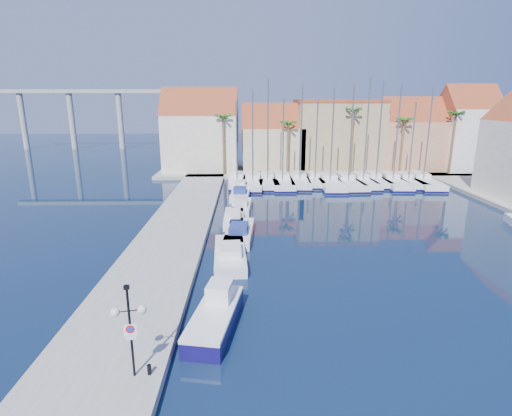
{
  "coord_description": "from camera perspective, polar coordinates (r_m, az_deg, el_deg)",
  "views": [
    {
      "loc": [
        -2.36,
        -20.53,
        11.85
      ],
      "look_at": [
        -1.63,
        12.22,
        3.0
      ],
      "focal_mm": 28.0,
      "sensor_mm": 36.0,
      "label": 1
    }
  ],
  "objects": [
    {
      "name": "sailboat_12",
      "position": [
        62.86,
        22.57,
        3.62
      ],
      "size": [
        4.0,
        12.02,
        13.66
      ],
      "rotation": [
        0.0,
        0.0,
        -0.08
      ],
      "color": "white",
      "rests_on": "ground"
    },
    {
      "name": "palm_1",
      "position": [
        62.96,
        4.61,
        11.69
      ],
      "size": [
        2.6,
        2.6,
        9.15
      ],
      "color": "brown",
      "rests_on": "shore_north"
    },
    {
      "name": "sailboat_0",
      "position": [
        58.14,
        -2.73,
        3.93
      ],
      "size": [
        3.03,
        9.79,
        11.85
      ],
      "rotation": [
        0.0,
        0.0,
        0.05
      ],
      "color": "white",
      "rests_on": "ground"
    },
    {
      "name": "building_1",
      "position": [
        67.98,
        2.44,
        9.58
      ],
      "size": [
        10.3,
        8.0,
        11.0
      ],
      "color": "#C5B08B",
      "rests_on": "shore_north"
    },
    {
      "name": "quay_west",
      "position": [
        36.56,
        -11.7,
        -3.71
      ],
      "size": [
        6.0,
        77.0,
        0.5
      ],
      "primitive_type": "cube",
      "color": "gray",
      "rests_on": "ground"
    },
    {
      "name": "building_0",
      "position": [
        68.17,
        -7.84,
        10.5
      ],
      "size": [
        12.3,
        9.0,
        13.5
      ],
      "color": "beige",
      "rests_on": "shore_north"
    },
    {
      "name": "ground",
      "position": [
        23.82,
        4.73,
        -14.77
      ],
      "size": [
        260.0,
        260.0,
        0.0
      ],
      "primitive_type": "plane",
      "color": "#081831",
      "rests_on": "ground"
    },
    {
      "name": "sailboat_1",
      "position": [
        57.71,
        -0.43,
        3.85
      ],
      "size": [
        3.98,
        11.87,
        13.27
      ],
      "rotation": [
        0.0,
        0.0,
        -0.08
      ],
      "color": "white",
      "rests_on": "ground"
    },
    {
      "name": "bollard",
      "position": [
        18.96,
        -15.01,
        -21.4
      ],
      "size": [
        0.18,
        0.18,
        0.45
      ],
      "primitive_type": "cylinder",
      "color": "black",
      "rests_on": "quay_west"
    },
    {
      "name": "building_4",
      "position": [
        75.97,
        27.75,
        9.74
      ],
      "size": [
        8.3,
        8.0,
        14.0
      ],
      "color": "silver",
      "rests_on": "shore_north"
    },
    {
      "name": "building_2",
      "position": [
        70.45,
        11.5,
        10.27
      ],
      "size": [
        14.2,
        10.2,
        11.5
      ],
      "color": "#9E8A61",
      "rests_on": "shore_north"
    },
    {
      "name": "motorboat_west_4",
      "position": [
        50.26,
        -2.23,
        2.07
      ],
      "size": [
        2.56,
        6.91,
        1.4
      ],
      "rotation": [
        0.0,
        0.0,
        -0.06
      ],
      "color": "white",
      "rests_on": "ground"
    },
    {
      "name": "sailboat_8",
      "position": [
        59.75,
        14.89,
        3.77
      ],
      "size": [
        3.1,
        10.17,
        14.86
      ],
      "rotation": [
        0.0,
        0.0,
        0.04
      ],
      "color": "white",
      "rests_on": "ground"
    },
    {
      "name": "motorboat_west_2",
      "position": [
        39.95,
        -3.18,
        -1.4
      ],
      "size": [
        1.95,
        5.98,
        1.4
      ],
      "rotation": [
        0.0,
        0.0,
        0.01
      ],
      "color": "white",
      "rests_on": "ground"
    },
    {
      "name": "sailboat_9",
      "position": [
        61.19,
        16.58,
        3.92
      ],
      "size": [
        2.72,
        9.6,
        14.41
      ],
      "rotation": [
        0.0,
        0.0,
        0.02
      ],
      "color": "white",
      "rests_on": "ground"
    },
    {
      "name": "building_3",
      "position": [
        73.1,
        21.0,
        9.44
      ],
      "size": [
        10.3,
        8.0,
        12.0
      ],
      "color": "#B3755A",
      "rests_on": "shore_north"
    },
    {
      "name": "shore_north",
      "position": [
        70.59,
        8.86,
        5.48
      ],
      "size": [
        54.0,
        16.0,
        0.5
      ],
      "primitive_type": "cube",
      "color": "gray",
      "rests_on": "ground"
    },
    {
      "name": "sailboat_3",
      "position": [
        57.88,
        3.73,
        3.85
      ],
      "size": [
        2.97,
        11.19,
        12.12
      ],
      "rotation": [
        0.0,
        0.0,
        0.0
      ],
      "color": "white",
      "rests_on": "ground"
    },
    {
      "name": "palm_4",
      "position": [
        70.44,
        26.66,
        11.69
      ],
      "size": [
        2.6,
        2.6,
        10.65
      ],
      "color": "brown",
      "rests_on": "shore_north"
    },
    {
      "name": "palm_0",
      "position": [
        62.69,
        -4.72,
        12.54
      ],
      "size": [
        2.6,
        2.6,
        10.15
      ],
      "color": "brown",
      "rests_on": "shore_north"
    },
    {
      "name": "sailboat_10",
      "position": [
        61.17,
        18.79,
        3.7
      ],
      "size": [
        3.49,
        11.38,
        13.87
      ],
      "rotation": [
        0.0,
        0.0,
        -0.05
      ],
      "color": "white",
      "rests_on": "ground"
    },
    {
      "name": "motorboat_west_1",
      "position": [
        35.59,
        -2.39,
        -3.48
      ],
      "size": [
        2.73,
        7.12,
        1.4
      ],
      "rotation": [
        0.0,
        0.0,
        -0.07
      ],
      "color": "white",
      "rests_on": "ground"
    },
    {
      "name": "sailboat_4",
      "position": [
        58.5,
        6.24,
        3.94
      ],
      "size": [
        3.48,
        10.71,
        13.91
      ],
      "rotation": [
        0.0,
        0.0,
        -0.07
      ],
      "color": "white",
      "rests_on": "ground"
    },
    {
      "name": "viaduct",
      "position": [
        108.91,
        -21.58,
        13.26
      ],
      "size": [
        48.0,
        2.2,
        14.45
      ],
      "color": "#9E9E99",
      "rests_on": "ground"
    },
    {
      "name": "fishing_boat",
      "position": [
        22.31,
        -5.78,
        -14.97
      ],
      "size": [
        2.98,
        6.22,
        2.09
      ],
      "rotation": [
        0.0,
        0.0,
        -0.17
      ],
      "color": "#130D4F",
      "rests_on": "ground"
    },
    {
      "name": "motorboat_west_0",
      "position": [
        30.75,
        -3.75,
        -6.55
      ],
      "size": [
        2.72,
        7.31,
        1.4
      ],
      "rotation": [
        0.0,
        0.0,
        0.06
      ],
      "color": "white",
      "rests_on": "ground"
    },
    {
      "name": "sailboat_7",
      "position": [
        58.86,
        12.85,
        3.7
      ],
      "size": [
        3.7,
        11.49,
        13.94
      ],
      "rotation": [
        0.0,
        0.0,
        0.06
      ],
      "color": "white",
      "rests_on": "ground"
    },
    {
      "name": "sailboat_5",
      "position": [
        59.06,
        8.36,
        3.98
      ],
      "size": [
        2.82,
        8.81,
        12.06
      ],
      "rotation": [
        0.0,
        0.0,
        -0.06
      ],
      "color": "white",
      "rests_on": "ground"
    },
    {
      "name": "lamp_post",
      "position": [
        17.69,
        -17.65,
        -14.66
      ],
      "size": [
        1.42,
        0.57,
        4.23
      ],
      "rotation": [
        0.0,
        0.0,
        0.18
      ],
      "color": "black",
      "rests_on": "quay_west"
    },
    {
      "name": "motorboat_west_5",
      "position": [
        54.41,
        -2.16,
        3.08
      ],
      "size": [
        2.39,
        5.97,
        1.4
      ],
      "rotation": [
        0.0,
        0.0,
        -0.09
      ],
      "color": "white",
      "rests_on": "ground"
    },
    {
      "name": "sailboat_2",
      "position": [
        58.0,
        1.61,
        3.94
      ],
      "size": [
        3.13,
        10.53,
        14.76
      ],
      "rotation": [
        0.0,
        0.0,
        0.04
      ],
      "color": "white",
      "rests_on": "ground"
    },
    {
      "name": "sailboat_6",
      "position": [
        58.04,
        10.4,
        3.67
      ],
      "size": [
        3.29,
        11.66,
        13.47
      ],
      "rotation": [
        0.0,
        0.0,
        -0.02
      ],
      "color": "white",
      "rests_on": "ground"
    },
    {
      "name": "palm_3",
      "position": [
        67.18,
        20.4,
        11.43
      ],
      "size": [
        2.6,
        2.6,
        9.65
      ],
      "color": "brown",
      "rests_on": "shore_north"
    },
    {
      "name": "palm_2",
      "position": [
        64.66,
        13.74,
        13.08
      ],
      "size": [
        2.6,
        2.6,
        11.15
      ],
      "color": "brown",
      "rests_on": "shore_north"
    },
    {
      "name": "sailboat_11",
      "position": [
        62.02,
        20.71,
        3.67
      ],
      "size": [
        2.95,
        9.71,
        11.62
      ],
      "rotation": [
        0.0,
        0.0,
        0.04
      ],
      "color": "white",
      "rests_on": "ground"
    },
    {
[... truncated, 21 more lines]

